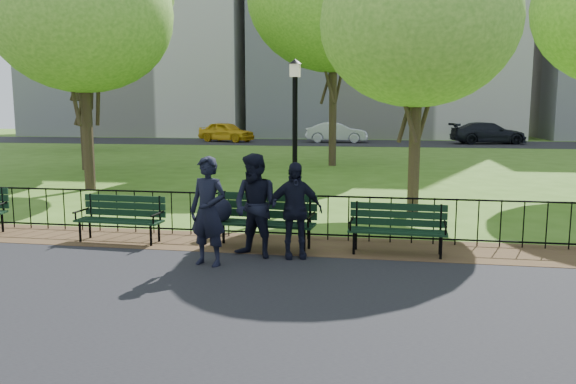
% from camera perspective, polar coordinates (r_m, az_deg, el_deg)
% --- Properties ---
extents(ground, '(120.00, 120.00, 0.00)m').
position_cam_1_polar(ground, '(9.38, -5.85, -7.38)').
color(ground, '#3E661A').
extents(asphalt_path, '(60.00, 9.20, 0.01)m').
position_cam_1_polar(asphalt_path, '(6.36, -14.52, -15.36)').
color(asphalt_path, black).
rests_on(asphalt_path, ground).
extents(dirt_strip, '(60.00, 1.60, 0.01)m').
position_cam_1_polar(dirt_strip, '(10.78, -3.68, -5.20)').
color(dirt_strip, '#3D2618').
rests_on(dirt_strip, ground).
extents(far_street, '(70.00, 9.00, 0.01)m').
position_cam_1_polar(far_street, '(43.82, 6.73, 4.98)').
color(far_street, black).
rests_on(far_street, ground).
extents(iron_fence, '(24.06, 0.06, 1.00)m').
position_cam_1_polar(iron_fence, '(11.15, -3.10, -2.18)').
color(iron_fence, black).
rests_on(iron_fence, ground).
extents(apartment_west, '(22.00, 15.00, 26.00)m').
position_cam_1_polar(apartment_west, '(62.62, -13.87, 17.73)').
color(apartment_west, beige).
rests_on(apartment_west, ground).
extents(park_bench_main, '(1.96, 0.76, 1.09)m').
position_cam_1_polar(park_bench_main, '(10.32, -4.00, -2.15)').
color(park_bench_main, black).
rests_on(park_bench_main, ground).
extents(park_bench_left_a, '(1.72, 0.60, 0.96)m').
position_cam_1_polar(park_bench_left_a, '(11.30, -16.57, -2.11)').
color(park_bench_left_a, black).
rests_on(park_bench_left_a, ground).
extents(park_bench_right_a, '(1.73, 0.61, 0.97)m').
position_cam_1_polar(park_bench_right_a, '(10.09, 11.08, -3.14)').
color(park_bench_right_a, black).
rests_on(park_bench_right_a, ground).
extents(lamppost, '(0.34, 0.34, 3.76)m').
position_cam_1_polar(lamppost, '(13.87, 0.71, 6.33)').
color(lamppost, black).
rests_on(lamppost, ground).
extents(tree_near_w, '(5.61, 5.61, 7.83)m').
position_cam_1_polar(tree_near_w, '(19.19, -20.23, 16.52)').
color(tree_near_w, '#2D2116').
rests_on(tree_near_w, ground).
extents(tree_near_e, '(4.76, 4.76, 6.63)m').
position_cam_1_polar(tree_near_e, '(14.36, 13.12, 16.40)').
color(tree_near_e, '#2D2116').
rests_on(tree_near_e, ground).
extents(tree_far_w, '(7.04, 7.04, 9.82)m').
position_cam_1_polar(tree_far_w, '(37.96, -20.03, 14.33)').
color(tree_far_w, '#2D2116').
rests_on(tree_far_w, ground).
extents(person_left, '(0.74, 0.58, 1.79)m').
position_cam_1_polar(person_left, '(9.19, -8.11, -1.94)').
color(person_left, black).
rests_on(person_left, asphalt_path).
extents(person_mid, '(0.98, 0.74, 1.79)m').
position_cam_1_polar(person_mid, '(9.60, -3.28, -1.42)').
color(person_mid, black).
rests_on(person_mid, asphalt_path).
extents(person_right, '(1.04, 0.65, 1.65)m').
position_cam_1_polar(person_right, '(9.57, 0.63, -1.86)').
color(person_right, black).
rests_on(person_right, asphalt_path).
extents(taxi, '(5.01, 3.39, 1.58)m').
position_cam_1_polar(taxi, '(45.34, -6.30, 6.10)').
color(taxi, gold).
rests_on(taxi, far_street).
extents(sedan_silver, '(4.86, 1.87, 1.58)m').
position_cam_1_polar(sedan_silver, '(44.16, 4.98, 6.06)').
color(sedan_silver, '#ACAEB4').
rests_on(sedan_silver, far_street).
extents(sedan_dark, '(5.85, 3.22, 1.61)m').
position_cam_1_polar(sedan_dark, '(44.81, 19.67, 5.66)').
color(sedan_dark, black).
rests_on(sedan_dark, far_street).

